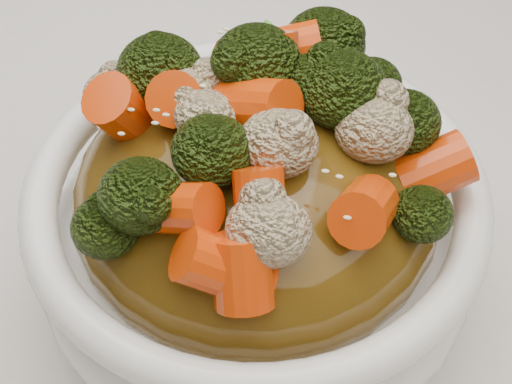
# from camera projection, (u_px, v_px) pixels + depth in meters

# --- Properties ---
(tablecloth) EXTENTS (1.20, 0.80, 0.04)m
(tablecloth) POSITION_uv_depth(u_px,v_px,m) (337.00, 338.00, 0.41)
(tablecloth) COLOR silver
(tablecloth) RESTS_ON dining_table
(bowl) EXTENTS (0.23, 0.23, 0.08)m
(bowl) POSITION_uv_depth(u_px,v_px,m) (256.00, 235.00, 0.37)
(bowl) COLOR white
(bowl) RESTS_ON tablecloth
(sauce_base) EXTENTS (0.18, 0.18, 0.09)m
(sauce_base) POSITION_uv_depth(u_px,v_px,m) (256.00, 196.00, 0.35)
(sauce_base) COLOR #51370D
(sauce_base) RESTS_ON bowl
(carrots) EXTENTS (0.18, 0.18, 0.05)m
(carrots) POSITION_uv_depth(u_px,v_px,m) (256.00, 96.00, 0.31)
(carrots) COLOR #DC3D07
(carrots) RESTS_ON sauce_base
(broccoli) EXTENTS (0.18, 0.18, 0.04)m
(broccoli) POSITION_uv_depth(u_px,v_px,m) (256.00, 98.00, 0.31)
(broccoli) COLOR black
(broccoli) RESTS_ON sauce_base
(cauliflower) EXTENTS (0.18, 0.18, 0.03)m
(cauliflower) POSITION_uv_depth(u_px,v_px,m) (256.00, 102.00, 0.31)
(cauliflower) COLOR tan
(cauliflower) RESTS_ON sauce_base
(scallions) EXTENTS (0.13, 0.13, 0.02)m
(scallions) POSITION_uv_depth(u_px,v_px,m) (256.00, 94.00, 0.31)
(scallions) COLOR #3D9121
(scallions) RESTS_ON sauce_base
(sesame_seeds) EXTENTS (0.16, 0.16, 0.01)m
(sesame_seeds) POSITION_uv_depth(u_px,v_px,m) (256.00, 94.00, 0.31)
(sesame_seeds) COLOR beige
(sesame_seeds) RESTS_ON sauce_base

